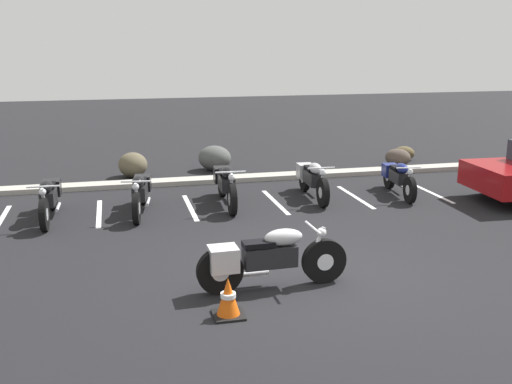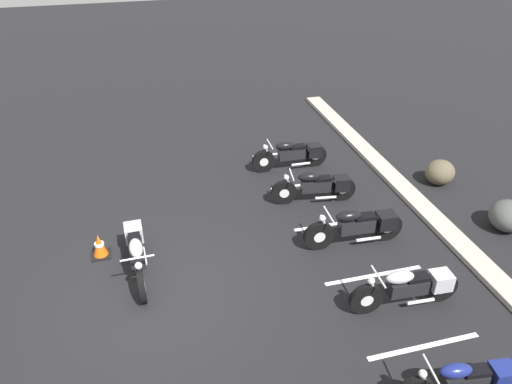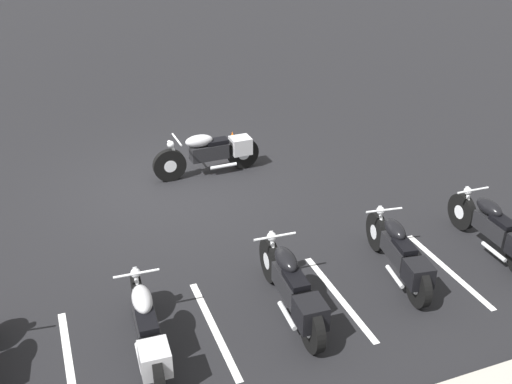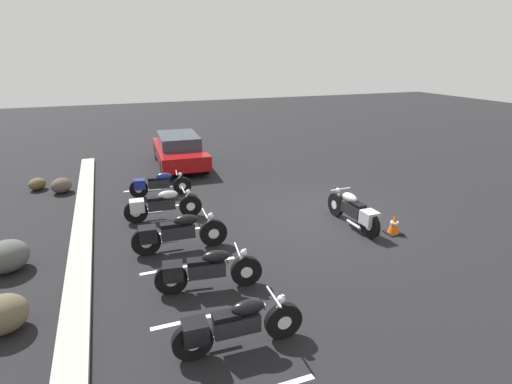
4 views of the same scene
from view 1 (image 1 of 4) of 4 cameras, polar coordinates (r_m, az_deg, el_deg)
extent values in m
plane|color=black|center=(9.25, 5.91, -7.86)|extent=(60.00, 60.00, 0.00)
cylinder|color=black|center=(8.87, 6.49, -6.54)|extent=(0.67, 0.14, 0.66)
cylinder|color=silver|center=(8.87, 6.49, -6.54)|extent=(0.26, 0.13, 0.25)
cylinder|color=black|center=(8.45, -3.46, -7.55)|extent=(0.67, 0.14, 0.66)
cylinder|color=silver|center=(8.45, -3.46, -7.55)|extent=(0.26, 0.13, 0.25)
cube|color=black|center=(8.56, 1.33, -6.15)|extent=(0.77, 0.30, 0.30)
ellipsoid|color=#B7B7BC|center=(8.53, 2.64, -4.31)|extent=(0.57, 0.28, 0.24)
cube|color=black|center=(8.45, 0.22, -4.98)|extent=(0.45, 0.25, 0.08)
cube|color=#B7B7BC|center=(8.40, -3.14, -6.37)|extent=(0.41, 0.37, 0.34)
cylinder|color=silver|center=(8.74, 5.80, -5.02)|extent=(0.26, 0.07, 0.53)
cylinder|color=silver|center=(8.64, 5.47, -3.42)|extent=(0.05, 0.62, 0.04)
sphere|color=silver|center=(8.71, 6.27, -3.85)|extent=(0.14, 0.14, 0.14)
cylinder|color=silver|center=(8.74, -0.54, -7.84)|extent=(0.55, 0.09, 0.07)
cylinder|color=black|center=(11.85, -19.53, -2.04)|extent=(0.13, 0.64, 0.63)
cylinder|color=silver|center=(11.85, -19.53, -2.04)|extent=(0.13, 0.24, 0.24)
cylinder|color=black|center=(13.27, -18.77, -0.29)|extent=(0.13, 0.64, 0.63)
cylinder|color=silver|center=(13.27, -18.77, -0.29)|extent=(0.13, 0.24, 0.24)
cube|color=black|center=(12.57, -19.16, -0.43)|extent=(0.29, 0.74, 0.29)
ellipsoid|color=black|center=(12.32, -19.35, 0.52)|extent=(0.26, 0.54, 0.23)
cube|color=black|center=(12.68, -19.14, 0.59)|extent=(0.24, 0.43, 0.08)
cube|color=black|center=(13.19, -18.85, 0.39)|extent=(0.36, 0.39, 0.33)
cylinder|color=silver|center=(11.89, -19.57, -0.74)|extent=(0.06, 0.25, 0.51)
cylinder|color=silver|center=(11.89, -19.63, 0.50)|extent=(0.60, 0.05, 0.03)
sphere|color=silver|center=(11.79, -19.67, -0.01)|extent=(0.13, 0.13, 0.13)
cylinder|color=silver|center=(12.85, -18.34, -1.37)|extent=(0.08, 0.53, 0.07)
cylinder|color=black|center=(11.82, -11.31, -1.53)|extent=(0.20, 0.64, 0.63)
cylinder|color=silver|center=(11.82, -11.31, -1.53)|extent=(0.15, 0.25, 0.24)
cylinder|color=black|center=(13.24, -10.69, 0.18)|extent=(0.20, 0.64, 0.63)
cylinder|color=silver|center=(13.24, -10.69, 0.18)|extent=(0.15, 0.25, 0.24)
cube|color=black|center=(12.54, -10.99, 0.06)|extent=(0.37, 0.75, 0.29)
ellipsoid|color=black|center=(12.30, -11.13, 1.01)|extent=(0.32, 0.56, 0.23)
cube|color=black|center=(12.65, -10.96, 1.07)|extent=(0.29, 0.45, 0.08)
cube|color=black|center=(13.15, -10.74, 0.86)|extent=(0.39, 0.43, 0.32)
cylinder|color=silver|center=(11.87, -11.32, -0.24)|extent=(0.09, 0.25, 0.51)
cylinder|color=silver|center=(11.86, -11.35, 0.99)|extent=(0.59, 0.12, 0.03)
sphere|color=silver|center=(11.76, -11.39, 0.49)|extent=(0.13, 0.13, 0.13)
cylinder|color=silver|center=(12.83, -10.24, -0.90)|extent=(0.14, 0.53, 0.07)
cylinder|color=black|center=(12.19, -2.28, -0.69)|extent=(0.15, 0.67, 0.67)
cylinder|color=silver|center=(12.19, -2.28, -0.69)|extent=(0.14, 0.26, 0.25)
cylinder|color=black|center=(13.70, -3.27, 0.96)|extent=(0.15, 0.67, 0.67)
cylinder|color=silver|center=(13.70, -3.27, 0.96)|extent=(0.14, 0.26, 0.25)
cube|color=black|center=(12.95, -2.84, 0.89)|extent=(0.32, 0.78, 0.30)
ellipsoid|color=black|center=(12.70, -2.73, 1.89)|extent=(0.29, 0.58, 0.24)
cube|color=black|center=(13.07, -2.96, 1.92)|extent=(0.26, 0.46, 0.08)
cube|color=black|center=(13.61, -3.25, 1.66)|extent=(0.38, 0.42, 0.34)
cylinder|color=silver|center=(12.24, -2.38, 0.65)|extent=(0.07, 0.27, 0.54)
cylinder|color=silver|center=(12.24, -2.43, 1.91)|extent=(0.63, 0.07, 0.04)
sphere|color=silver|center=(12.13, -2.34, 1.41)|extent=(0.14, 0.14, 0.14)
cylinder|color=silver|center=(13.29, -2.38, -0.11)|extent=(0.10, 0.56, 0.07)
cylinder|color=black|center=(12.85, 6.39, -0.06)|extent=(0.15, 0.64, 0.64)
cylinder|color=silver|center=(12.85, 6.39, -0.06)|extent=(0.13, 0.25, 0.24)
cylinder|color=black|center=(14.24, 4.64, 1.39)|extent=(0.15, 0.64, 0.64)
cylinder|color=silver|center=(14.24, 4.64, 1.39)|extent=(0.13, 0.25, 0.24)
cube|color=black|center=(13.56, 5.43, 1.34)|extent=(0.31, 0.75, 0.29)
ellipsoid|color=#B7B7BC|center=(13.32, 5.68, 2.25)|extent=(0.28, 0.55, 0.23)
cube|color=black|center=(13.67, 5.25, 2.28)|extent=(0.25, 0.44, 0.08)
cube|color=#B7B7BC|center=(14.16, 4.70, 2.03)|extent=(0.37, 0.40, 0.33)
cylinder|color=silver|center=(12.90, 6.27, 1.14)|extent=(0.07, 0.25, 0.51)
cylinder|color=silver|center=(12.90, 6.23, 2.29)|extent=(0.60, 0.06, 0.03)
sphere|color=silver|center=(12.80, 6.38, 1.83)|extent=(0.14, 0.14, 0.14)
cylinder|color=silver|center=(13.88, 5.66, 0.42)|extent=(0.09, 0.53, 0.07)
cylinder|color=black|center=(13.52, 14.45, 0.18)|extent=(0.18, 0.60, 0.59)
cylinder|color=silver|center=(13.52, 14.45, 0.18)|extent=(0.14, 0.24, 0.22)
cylinder|color=black|center=(14.78, 12.57, 1.47)|extent=(0.18, 0.60, 0.59)
cylinder|color=silver|center=(14.78, 12.57, 1.47)|extent=(0.14, 0.24, 0.22)
cube|color=black|center=(14.16, 13.43, 1.42)|extent=(0.33, 0.70, 0.27)
ellipsoid|color=navy|center=(13.95, 13.74, 2.23)|extent=(0.29, 0.52, 0.21)
cube|color=black|center=(14.26, 13.27, 2.26)|extent=(0.26, 0.42, 0.07)
cube|color=navy|center=(14.71, 12.65, 2.04)|extent=(0.36, 0.39, 0.30)
cylinder|color=silver|center=(13.57, 14.35, 1.24)|extent=(0.08, 0.24, 0.47)
cylinder|color=silver|center=(13.57, 14.33, 2.25)|extent=(0.55, 0.10, 0.03)
sphere|color=silver|center=(13.48, 14.48, 1.85)|extent=(0.12, 0.12, 0.12)
cylinder|color=silver|center=(14.47, 13.54, 0.60)|extent=(0.12, 0.49, 0.06)
cylinder|color=black|center=(14.88, 21.40, 1.01)|extent=(0.65, 0.25, 0.64)
cube|color=#A8A399|center=(15.25, -2.21, 1.28)|extent=(18.00, 0.50, 0.12)
ellipsoid|color=brown|center=(18.49, 13.93, 3.62)|extent=(0.79, 0.77, 0.41)
ellipsoid|color=#4B4D4A|center=(16.50, -3.96, 3.25)|extent=(1.24, 1.24, 0.68)
ellipsoid|color=brown|center=(15.97, -11.65, 2.55)|extent=(1.01, 1.04, 0.65)
ellipsoid|color=#4C4038|center=(17.50, 13.35, 3.22)|extent=(0.92, 0.89, 0.50)
cube|color=black|center=(7.92, -2.65, -11.61)|extent=(0.40, 0.40, 0.03)
cone|color=#EA590F|center=(7.81, -2.67, -9.97)|extent=(0.32, 0.32, 0.53)
cylinder|color=white|center=(7.80, -2.67, -9.79)|extent=(0.20, 0.20, 0.06)
cube|color=white|center=(13.00, -23.09, -2.41)|extent=(0.10, 2.10, 0.00)
cube|color=white|center=(12.81, -14.72, -1.96)|extent=(0.10, 2.10, 0.00)
cube|color=white|center=(12.89, -6.28, -1.46)|extent=(0.10, 2.10, 0.00)
cube|color=white|center=(13.25, 1.86, -0.95)|extent=(0.10, 2.10, 0.00)
cube|color=white|center=(13.86, 9.43, -0.46)|extent=(0.10, 2.10, 0.00)
cube|color=white|center=(14.69, 16.25, -0.01)|extent=(0.10, 2.10, 0.00)
camera|label=2|loc=(13.43, 41.57, 24.80)|focal=35.00mm
camera|label=3|loc=(19.18, 2.12, 19.95)|focal=42.00mm
camera|label=4|loc=(15.07, -39.62, 14.79)|focal=28.00mm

